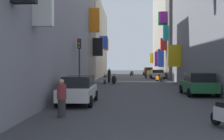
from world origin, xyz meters
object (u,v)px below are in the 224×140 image
parked_car_green (198,84)px  parked_car_white (78,89)px  scooter_silver (105,79)px  parked_car_silver (157,74)px  pedestrian_crossing (62,98)px  traffic_light_near_corner (79,56)px  scooter_orange (159,78)px  parked_car_yellow (148,71)px  pedestrian_near_right (146,73)px  scooter_black (114,80)px  pedestrian_near_left (109,75)px  scooter_green (132,74)px

parked_car_green → parked_car_white: bearing=-148.4°
parked_car_green → scooter_silver: (-7.29, 12.10, -0.34)m
parked_car_silver → parked_car_green: parked_car_green is taller
parked_car_white → pedestrian_crossing: (-0.03, -4.16, -0.01)m
traffic_light_near_corner → scooter_orange: bearing=62.1°
parked_car_silver → pedestrian_crossing: 33.50m
parked_car_yellow → pedestrian_near_right: size_ratio=2.40×
scooter_silver → scooter_black: size_ratio=1.07×
pedestrian_crossing → pedestrian_near_left: bearing=88.1°
parked_car_yellow → pedestrian_near_right: (-1.43, -13.01, 0.04)m
scooter_black → traffic_light_near_corner: size_ratio=0.44×
pedestrian_crossing → pedestrian_near_right: size_ratio=0.92×
pedestrian_crossing → parked_car_green: bearing=49.1°
pedestrian_near_right → scooter_green: bearing=104.2°
pedestrian_near_left → scooter_orange: bearing=18.3°
scooter_silver → pedestrian_near_right: size_ratio=1.15×
pedestrian_near_right → parked_car_white: bearing=-101.1°
scooter_orange → scooter_black: bearing=-138.9°
parked_car_yellow → scooter_silver: (-6.89, -25.74, -0.33)m
parked_car_yellow → parked_car_white: 43.12m
parked_car_yellow → scooter_green: size_ratio=2.06×
scooter_orange → scooter_black: 7.12m
parked_car_green → parked_car_yellow: bearing=90.6°
scooter_silver → parked_car_yellow: bearing=75.0°
scooter_orange → pedestrian_near_right: size_ratio=1.06×
scooter_silver → scooter_orange: size_ratio=1.08×
pedestrian_crossing → pedestrian_near_right: pedestrian_near_right is taller
scooter_orange → scooter_black: size_ratio=0.99×
scooter_silver → traffic_light_near_corner: (-1.22, -10.62, 2.31)m
parked_car_white → scooter_orange: parked_car_white is taller
scooter_black → pedestrian_near_right: (4.39, 13.58, 0.37)m
scooter_orange → pedestrian_near_right: 8.96m
parked_car_white → pedestrian_crossing: pedestrian_crossing is taller
parked_car_green → scooter_silver: size_ratio=2.14×
traffic_light_near_corner → parked_car_green: bearing=-9.9°
parked_car_green → traffic_light_near_corner: (-8.51, 1.49, 1.97)m
parked_car_yellow → parked_car_white: size_ratio=0.93×
parked_car_yellow → scooter_silver: size_ratio=2.10×
pedestrian_crossing → traffic_light_near_corner: (-0.86, 10.32, 2.01)m
pedestrian_crossing → parked_car_white: bearing=89.6°
scooter_green → scooter_black: bearing=-96.5°
pedestrian_near_right → parked_car_yellow: bearing=83.7°
pedestrian_near_left → parked_car_silver: bearing=55.9°
scooter_orange → traffic_light_near_corner: size_ratio=0.44×
parked_car_silver → pedestrian_near_right: bearing=148.6°
scooter_silver → scooter_orange: bearing=30.8°
parked_car_green → pedestrian_near_right: size_ratio=2.46×
parked_car_green → pedestrian_near_right: 24.90m
parked_car_silver → scooter_orange: (-0.66, -7.90, -0.25)m
scooter_black → pedestrian_near_left: size_ratio=1.08×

